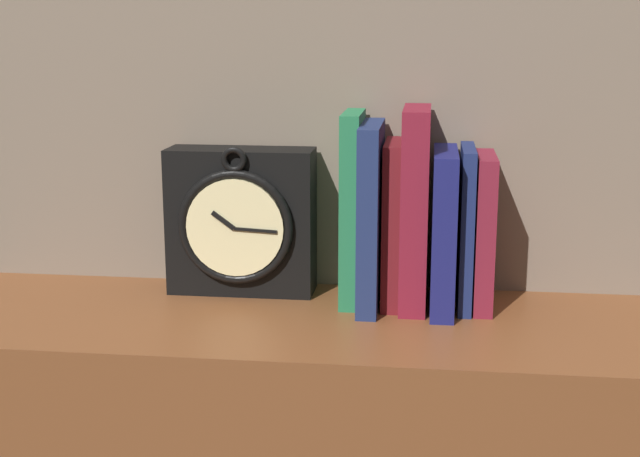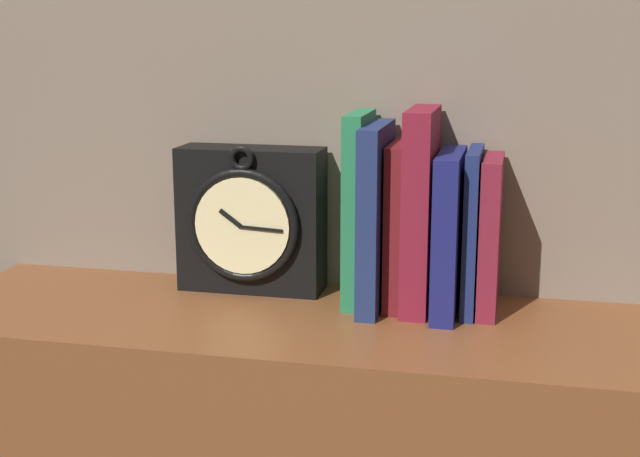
{
  "view_description": "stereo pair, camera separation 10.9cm",
  "coord_description": "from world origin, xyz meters",
  "px_view_note": "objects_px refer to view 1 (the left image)",
  "views": [
    {
      "loc": [
        0.13,
        -1.05,
        1.21
      ],
      "look_at": [
        0.0,
        0.0,
        0.97
      ],
      "focal_mm": 50.0,
      "sensor_mm": 36.0,
      "label": 1
    },
    {
      "loc": [
        0.24,
        -1.03,
        1.21
      ],
      "look_at": [
        0.0,
        0.0,
        0.97
      ],
      "focal_mm": 50.0,
      "sensor_mm": 36.0,
      "label": 2
    }
  ],
  "objects_px": {
    "clock": "(241,221)",
    "book_slot5_navy": "(466,227)",
    "book_slot6_maroon": "(484,231)",
    "book_slot2_maroon": "(392,223)",
    "book_slot4_navy": "(444,230)",
    "book_slot3_maroon": "(415,208)",
    "book_slot0_green": "(352,208)",
    "book_slot1_navy": "(371,216)"
  },
  "relations": [
    {
      "from": "book_slot5_navy",
      "to": "book_slot6_maroon",
      "type": "distance_m",
      "value": 0.02
    },
    {
      "from": "book_slot0_green",
      "to": "book_slot5_navy",
      "type": "height_order",
      "value": "book_slot0_green"
    },
    {
      "from": "book_slot3_maroon",
      "to": "book_slot5_navy",
      "type": "xyz_separation_m",
      "value": [
        0.07,
        0.0,
        -0.02
      ]
    },
    {
      "from": "book_slot4_navy",
      "to": "book_slot1_navy",
      "type": "bearing_deg",
      "value": 179.55
    },
    {
      "from": "clock",
      "to": "book_slot5_navy",
      "type": "distance_m",
      "value": 0.3
    },
    {
      "from": "book_slot4_navy",
      "to": "book_slot5_navy",
      "type": "bearing_deg",
      "value": 25.19
    },
    {
      "from": "book_slot2_maroon",
      "to": "book_slot5_navy",
      "type": "height_order",
      "value": "book_slot2_maroon"
    },
    {
      "from": "book_slot2_maroon",
      "to": "book_slot5_navy",
      "type": "distance_m",
      "value": 0.09
    },
    {
      "from": "book_slot5_navy",
      "to": "book_slot0_green",
      "type": "bearing_deg",
      "value": 178.6
    },
    {
      "from": "book_slot1_navy",
      "to": "book_slot3_maroon",
      "type": "bearing_deg",
      "value": 7.84
    },
    {
      "from": "book_slot2_maroon",
      "to": "book_slot5_navy",
      "type": "bearing_deg",
      "value": -1.09
    },
    {
      "from": "book_slot6_maroon",
      "to": "clock",
      "type": "bearing_deg",
      "value": 176.52
    },
    {
      "from": "clock",
      "to": "book_slot4_navy",
      "type": "distance_m",
      "value": 0.27
    },
    {
      "from": "book_slot5_navy",
      "to": "book_slot1_navy",
      "type": "bearing_deg",
      "value": -174.09
    },
    {
      "from": "book_slot3_maroon",
      "to": "book_slot4_navy",
      "type": "xyz_separation_m",
      "value": [
        0.04,
        -0.01,
        -0.03
      ]
    },
    {
      "from": "clock",
      "to": "book_slot4_navy",
      "type": "bearing_deg",
      "value": -7.15
    },
    {
      "from": "book_slot3_maroon",
      "to": "book_slot6_maroon",
      "type": "bearing_deg",
      "value": 3.84
    },
    {
      "from": "book_slot3_maroon",
      "to": "book_slot1_navy",
      "type": "bearing_deg",
      "value": -172.16
    },
    {
      "from": "clock",
      "to": "book_slot1_navy",
      "type": "xyz_separation_m",
      "value": [
        0.18,
        -0.03,
        0.02
      ]
    },
    {
      "from": "book_slot5_navy",
      "to": "book_slot6_maroon",
      "type": "bearing_deg",
      "value": 2.66
    },
    {
      "from": "clock",
      "to": "book_slot1_navy",
      "type": "height_order",
      "value": "book_slot1_navy"
    },
    {
      "from": "clock",
      "to": "book_slot3_maroon",
      "type": "bearing_deg",
      "value": -6.23
    },
    {
      "from": "book_slot2_maroon",
      "to": "book_slot6_maroon",
      "type": "height_order",
      "value": "book_slot2_maroon"
    },
    {
      "from": "book_slot6_maroon",
      "to": "book_slot2_maroon",
      "type": "bearing_deg",
      "value": 179.64
    },
    {
      "from": "clock",
      "to": "book_slot3_maroon",
      "type": "relative_size",
      "value": 0.8
    },
    {
      "from": "book_slot1_navy",
      "to": "book_slot3_maroon",
      "type": "relative_size",
      "value": 0.92
    },
    {
      "from": "clock",
      "to": "book_slot5_navy",
      "type": "height_order",
      "value": "book_slot5_navy"
    },
    {
      "from": "book_slot2_maroon",
      "to": "book_slot4_navy",
      "type": "relative_size",
      "value": 1.04
    },
    {
      "from": "book_slot6_maroon",
      "to": "book_slot4_navy",
      "type": "bearing_deg",
      "value": -164.27
    },
    {
      "from": "clock",
      "to": "book_slot4_navy",
      "type": "xyz_separation_m",
      "value": [
        0.27,
        -0.03,
        0.0
      ]
    },
    {
      "from": "book_slot0_green",
      "to": "book_slot6_maroon",
      "type": "bearing_deg",
      "value": -0.86
    },
    {
      "from": "book_slot4_navy",
      "to": "book_slot6_maroon",
      "type": "distance_m",
      "value": 0.05
    },
    {
      "from": "book_slot4_navy",
      "to": "book_slot2_maroon",
      "type": "bearing_deg",
      "value": 167.07
    },
    {
      "from": "book_slot4_navy",
      "to": "book_slot6_maroon",
      "type": "height_order",
      "value": "book_slot4_navy"
    },
    {
      "from": "clock",
      "to": "book_slot6_maroon",
      "type": "xyz_separation_m",
      "value": [
        0.32,
        -0.02,
        0.0
      ]
    },
    {
      "from": "book_slot3_maroon",
      "to": "book_slot5_navy",
      "type": "relative_size",
      "value": 1.24
    },
    {
      "from": "book_slot1_navy",
      "to": "book_slot2_maroon",
      "type": "xyz_separation_m",
      "value": [
        0.03,
        0.01,
        -0.01
      ]
    },
    {
      "from": "book_slot1_navy",
      "to": "book_slot4_navy",
      "type": "relative_size",
      "value": 1.16
    },
    {
      "from": "book_slot1_navy",
      "to": "book_slot3_maroon",
      "type": "xyz_separation_m",
      "value": [
        0.06,
        0.01,
        0.01
      ]
    },
    {
      "from": "book_slot2_maroon",
      "to": "book_slot6_maroon",
      "type": "xyz_separation_m",
      "value": [
        0.12,
        -0.0,
        -0.01
      ]
    },
    {
      "from": "book_slot1_navy",
      "to": "book_slot2_maroon",
      "type": "height_order",
      "value": "book_slot1_navy"
    },
    {
      "from": "clock",
      "to": "book_slot6_maroon",
      "type": "bearing_deg",
      "value": -3.48
    }
  ]
}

